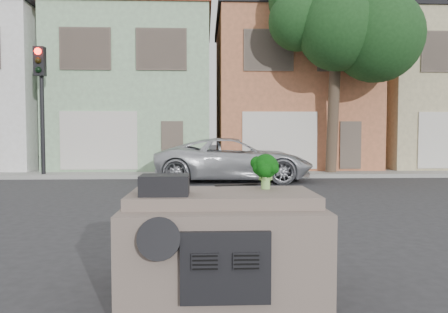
{
  "coord_description": "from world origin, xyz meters",
  "views": [
    {
      "loc": [
        -0.18,
        -7.7,
        1.73
      ],
      "look_at": [
        0.18,
        0.5,
        1.3
      ],
      "focal_mm": 35.0,
      "sensor_mm": 36.0,
      "label": 1
    }
  ],
  "objects": [
    {
      "name": "townhouse_tan",
      "position": [
        4.0,
        14.5,
        3.77
      ],
      "size": [
        7.2,
        8.2,
        7.55
      ],
      "primitive_type": "cube",
      "color": "#BA6C48",
      "rests_on": "ground"
    },
    {
      "name": "instrument_hump",
      "position": [
        -0.58,
        -3.35,
        1.22
      ],
      "size": [
        0.48,
        0.38,
        0.2
      ],
      "primitive_type": "cube",
      "color": "black",
      "rests_on": "car_dashboard"
    },
    {
      "name": "silver_pickup",
      "position": [
        0.86,
        8.12,
        0.0
      ],
      "size": [
        5.77,
        2.83,
        1.58
      ],
      "primitive_type": "imported",
      "rotation": [
        0.0,
        0.0,
        1.53
      ],
      "color": "silver",
      "rests_on": "ground"
    },
    {
      "name": "townhouse_mint",
      "position": [
        -3.5,
        14.5,
        3.77
      ],
      "size": [
        7.2,
        8.2,
        7.55
      ],
      "primitive_type": "cube",
      "color": "#95BD92",
      "rests_on": "ground"
    },
    {
      "name": "broccoli",
      "position": [
        0.49,
        -2.93,
        1.32
      ],
      "size": [
        0.46,
        0.46,
        0.4
      ],
      "primitive_type": "cube",
      "rotation": [
        0.0,
        0.0,
        3.99
      ],
      "color": "#083708",
      "rests_on": "car_dashboard"
    },
    {
      "name": "wiper_arm",
      "position": [
        0.28,
        -2.62,
        1.13
      ],
      "size": [
        0.69,
        0.15,
        0.02
      ],
      "primitive_type": "cube",
      "rotation": [
        0.0,
        0.0,
        0.17
      ],
      "color": "black",
      "rests_on": "car_dashboard"
    },
    {
      "name": "traffic_signal",
      "position": [
        -6.5,
        9.5,
        2.55
      ],
      "size": [
        0.4,
        0.4,
        5.1
      ],
      "primitive_type": "cube",
      "color": "black",
      "rests_on": "ground"
    },
    {
      "name": "car_dashboard",
      "position": [
        0.0,
        -3.0,
        0.56
      ],
      "size": [
        2.0,
        1.8,
        1.12
      ],
      "primitive_type": "cube",
      "color": "#6F6056",
      "rests_on": "ground"
    },
    {
      "name": "ground_plane",
      "position": [
        0.0,
        0.0,
        0.0
      ],
      "size": [
        120.0,
        120.0,
        0.0
      ],
      "primitive_type": "plane",
      "color": "#303033",
      "rests_on": "ground"
    },
    {
      "name": "tree_near",
      "position": [
        5.0,
        9.8,
        4.25
      ],
      "size": [
        4.4,
        4.0,
        8.5
      ],
      "primitive_type": "cube",
      "color": "#193E19",
      "rests_on": "ground"
    },
    {
      "name": "sidewalk",
      "position": [
        0.0,
        10.5,
        0.07
      ],
      "size": [
        40.0,
        3.0,
        0.15
      ],
      "primitive_type": "cube",
      "color": "gray",
      "rests_on": "ground"
    },
    {
      "name": "townhouse_beige",
      "position": [
        11.5,
        14.5,
        3.77
      ],
      "size": [
        7.2,
        8.2,
        7.55
      ],
      "primitive_type": "cube",
      "color": "tan",
      "rests_on": "ground"
    }
  ]
}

